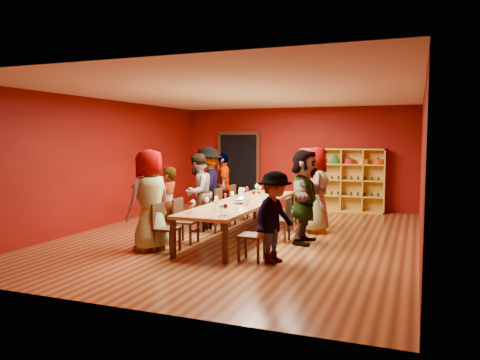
% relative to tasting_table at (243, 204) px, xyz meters
% --- Properties ---
extents(room_shell, '(7.10, 9.10, 3.04)m').
position_rel_tasting_table_xyz_m(room_shell, '(0.00, 0.00, 0.80)').
color(room_shell, '#5A3017').
rests_on(room_shell, ground).
extents(tasting_table, '(1.10, 4.50, 0.75)m').
position_rel_tasting_table_xyz_m(tasting_table, '(0.00, 0.00, 0.00)').
color(tasting_table, '#A87B46').
rests_on(tasting_table, ground).
extents(doorway, '(1.40, 0.17, 2.30)m').
position_rel_tasting_table_xyz_m(doorway, '(-1.80, 4.43, 0.42)').
color(doorway, black).
rests_on(doorway, ground).
extents(shelving_unit, '(2.40, 0.40, 1.80)m').
position_rel_tasting_table_xyz_m(shelving_unit, '(1.40, 4.32, 0.28)').
color(shelving_unit, gold).
rests_on(shelving_unit, ground).
extents(chair_person_left_0, '(0.42, 0.42, 0.89)m').
position_rel_tasting_table_xyz_m(chair_person_left_0, '(-0.91, -1.78, -0.20)').
color(chair_person_left_0, black).
rests_on(chair_person_left_0, ground).
extents(person_left_0, '(0.80, 1.04, 1.88)m').
position_rel_tasting_table_xyz_m(person_left_0, '(-1.18, -1.78, 0.24)').
color(person_left_0, pink).
rests_on(person_left_0, ground).
extents(chair_person_left_1, '(0.42, 0.42, 0.89)m').
position_rel_tasting_table_xyz_m(chair_person_left_1, '(-0.91, -1.01, -0.20)').
color(chair_person_left_1, black).
rests_on(chair_person_left_1, ground).
extents(person_left_1, '(0.40, 0.55, 1.51)m').
position_rel_tasting_table_xyz_m(person_left_1, '(-1.24, -1.01, 0.06)').
color(person_left_1, '#151A3B').
rests_on(person_left_1, ground).
extents(chair_person_left_2, '(0.42, 0.42, 0.89)m').
position_rel_tasting_table_xyz_m(chair_person_left_2, '(-0.91, 0.18, -0.20)').
color(chair_person_left_2, black).
rests_on(chair_person_left_2, ground).
extents(person_left_2, '(0.52, 0.87, 1.74)m').
position_rel_tasting_table_xyz_m(person_left_2, '(-1.17, 0.18, 0.17)').
color(person_left_2, tan).
rests_on(person_left_2, ground).
extents(chair_person_left_3, '(0.42, 0.42, 0.89)m').
position_rel_tasting_table_xyz_m(chair_person_left_3, '(-0.91, 1.02, -0.20)').
color(chair_person_left_3, black).
rests_on(chair_person_left_3, ground).
extents(person_left_3, '(0.81, 1.31, 1.89)m').
position_rel_tasting_table_xyz_m(person_left_3, '(-1.29, 1.02, 0.24)').
color(person_left_3, '#121532').
rests_on(person_left_3, ground).
extents(chair_person_left_4, '(0.42, 0.42, 0.89)m').
position_rel_tasting_table_xyz_m(chair_person_left_4, '(-0.91, 1.91, -0.20)').
color(chair_person_left_4, black).
rests_on(chair_person_left_4, ground).
extents(person_left_4, '(0.79, 1.09, 1.69)m').
position_rel_tasting_table_xyz_m(person_left_4, '(-1.28, 1.91, 0.15)').
color(person_left_4, '#4C4C51').
rests_on(person_left_4, ground).
extents(chair_person_right_0, '(0.42, 0.42, 0.89)m').
position_rel_tasting_table_xyz_m(chair_person_right_0, '(0.91, -1.81, -0.20)').
color(chair_person_right_0, black).
rests_on(chair_person_right_0, ground).
extents(person_right_0, '(0.70, 1.07, 1.54)m').
position_rel_tasting_table_xyz_m(person_right_0, '(1.23, -1.81, 0.07)').
color(person_right_0, '#5786B4').
rests_on(person_right_0, ground).
extents(chair_person_right_2, '(0.42, 0.42, 0.89)m').
position_rel_tasting_table_xyz_m(chair_person_right_2, '(0.91, -0.16, -0.20)').
color(chair_person_right_2, black).
rests_on(chair_person_right_2, ground).
extents(person_right_2, '(0.52, 1.73, 1.86)m').
position_rel_tasting_table_xyz_m(person_right_2, '(1.35, -0.16, 0.23)').
color(person_right_2, '#D58F93').
rests_on(person_right_2, ground).
extents(chair_person_right_3, '(0.42, 0.42, 0.89)m').
position_rel_tasting_table_xyz_m(chair_person_right_3, '(0.91, 0.98, -0.20)').
color(chair_person_right_3, black).
rests_on(chair_person_right_3, ground).
extents(person_right_3, '(0.75, 1.03, 1.89)m').
position_rel_tasting_table_xyz_m(person_right_3, '(1.34, 0.98, 0.25)').
color(person_right_3, '#5984B7').
rests_on(person_right_3, ground).
extents(chair_person_right_4, '(0.42, 0.42, 0.89)m').
position_rel_tasting_table_xyz_m(chair_person_right_4, '(0.91, 1.75, -0.20)').
color(chair_person_right_4, black).
rests_on(chair_person_right_4, ground).
extents(person_right_4, '(0.62, 0.73, 1.70)m').
position_rel_tasting_table_xyz_m(person_right_4, '(1.17, 1.75, 0.15)').
color(person_right_4, black).
rests_on(person_right_4, ground).
extents(wine_glass_0, '(0.09, 0.09, 0.22)m').
position_rel_tasting_table_xyz_m(wine_glass_0, '(-0.31, -1.84, 0.21)').
color(wine_glass_0, silver).
rests_on(wine_glass_0, tasting_table).
extents(wine_glass_1, '(0.08, 0.08, 0.21)m').
position_rel_tasting_table_xyz_m(wine_glass_1, '(0.26, -1.09, 0.20)').
color(wine_glass_1, silver).
rests_on(wine_glass_1, tasting_table).
extents(wine_glass_2, '(0.08, 0.08, 0.20)m').
position_rel_tasting_table_xyz_m(wine_glass_2, '(-0.03, -1.37, 0.20)').
color(wine_glass_2, silver).
rests_on(wine_glass_2, tasting_table).
extents(wine_glass_3, '(0.08, 0.08, 0.20)m').
position_rel_tasting_table_xyz_m(wine_glass_3, '(0.27, 0.74, 0.20)').
color(wine_glass_3, silver).
rests_on(wine_glass_3, tasting_table).
extents(wine_glass_4, '(0.07, 0.07, 0.18)m').
position_rel_tasting_table_xyz_m(wine_glass_4, '(0.37, -0.76, 0.18)').
color(wine_glass_4, silver).
rests_on(wine_glass_4, tasting_table).
extents(wine_glass_5, '(0.08, 0.08, 0.19)m').
position_rel_tasting_table_xyz_m(wine_glass_5, '(0.30, 1.87, 0.19)').
color(wine_glass_5, silver).
rests_on(wine_glass_5, tasting_table).
extents(wine_glass_6, '(0.08, 0.08, 0.19)m').
position_rel_tasting_table_xyz_m(wine_glass_6, '(-0.36, -1.05, 0.19)').
color(wine_glass_6, silver).
rests_on(wine_glass_6, tasting_table).
extents(wine_glass_7, '(0.08, 0.08, 0.20)m').
position_rel_tasting_table_xyz_m(wine_glass_7, '(0.29, -1.85, 0.20)').
color(wine_glass_7, silver).
rests_on(wine_glass_7, tasting_table).
extents(wine_glass_8, '(0.09, 0.09, 0.22)m').
position_rel_tasting_table_xyz_m(wine_glass_8, '(0.29, 0.14, 0.21)').
color(wine_glass_8, silver).
rests_on(wine_glass_8, tasting_table).
extents(wine_glass_9, '(0.08, 0.08, 0.19)m').
position_rel_tasting_table_xyz_m(wine_glass_9, '(-0.29, 1.68, 0.19)').
color(wine_glass_9, silver).
rests_on(wine_glass_9, tasting_table).
extents(wine_glass_10, '(0.08, 0.08, 0.21)m').
position_rel_tasting_table_xyz_m(wine_glass_10, '(0.12, 0.29, 0.20)').
color(wine_glass_10, silver).
rests_on(wine_glass_10, tasting_table).
extents(wine_glass_11, '(0.08, 0.08, 0.20)m').
position_rel_tasting_table_xyz_m(wine_glass_11, '(-0.26, -0.83, 0.20)').
color(wine_glass_11, silver).
rests_on(wine_glass_11, tasting_table).
extents(wine_glass_12, '(0.09, 0.09, 0.22)m').
position_rel_tasting_table_xyz_m(wine_glass_12, '(-0.36, -1.65, 0.21)').
color(wine_glass_12, silver).
rests_on(wine_glass_12, tasting_table).
extents(wine_glass_13, '(0.08, 0.08, 0.19)m').
position_rel_tasting_table_xyz_m(wine_glass_13, '(-0.30, 0.10, 0.19)').
color(wine_glass_13, silver).
rests_on(wine_glass_13, tasting_table).
extents(wine_glass_14, '(0.07, 0.07, 0.18)m').
position_rel_tasting_table_xyz_m(wine_glass_14, '(0.29, 0.91, 0.18)').
color(wine_glass_14, silver).
rests_on(wine_glass_14, tasting_table).
extents(wine_glass_15, '(0.07, 0.07, 0.18)m').
position_rel_tasting_table_xyz_m(wine_glass_15, '(-0.34, -0.18, 0.18)').
color(wine_glass_15, silver).
rests_on(wine_glass_15, tasting_table).
extents(wine_glass_16, '(0.09, 0.09, 0.22)m').
position_rel_tasting_table_xyz_m(wine_glass_16, '(0.28, 1.80, 0.21)').
color(wine_glass_16, silver).
rests_on(wine_glass_16, tasting_table).
extents(wine_glass_17, '(0.08, 0.08, 0.21)m').
position_rel_tasting_table_xyz_m(wine_glass_17, '(-0.27, 0.97, 0.20)').
color(wine_glass_17, silver).
rests_on(wine_glass_17, tasting_table).
extents(wine_glass_18, '(0.09, 0.09, 0.21)m').
position_rel_tasting_table_xyz_m(wine_glass_18, '(-0.10, -0.37, 0.21)').
color(wine_glass_18, silver).
rests_on(wine_glass_18, tasting_table).
extents(wine_glass_19, '(0.08, 0.08, 0.20)m').
position_rel_tasting_table_xyz_m(wine_glass_19, '(-0.10, 1.39, 0.19)').
color(wine_glass_19, silver).
rests_on(wine_glass_19, tasting_table).
extents(wine_glass_20, '(0.08, 0.08, 0.20)m').
position_rel_tasting_table_xyz_m(wine_glass_20, '(-0.32, 1.84, 0.20)').
color(wine_glass_20, silver).
rests_on(wine_glass_20, tasting_table).
extents(wine_glass_21, '(0.07, 0.07, 0.18)m').
position_rel_tasting_table_xyz_m(wine_glass_21, '(0.33, -0.01, 0.18)').
color(wine_glass_21, silver).
rests_on(wine_glass_21, tasting_table).
extents(wine_glass_22, '(0.08, 0.08, 0.21)m').
position_rel_tasting_table_xyz_m(wine_glass_22, '(-0.29, 0.77, 0.20)').
color(wine_glass_22, silver).
rests_on(wine_glass_22, tasting_table).
extents(wine_glass_23, '(0.08, 0.08, 0.21)m').
position_rel_tasting_table_xyz_m(wine_glass_23, '(0.34, -1.80, 0.20)').
color(wine_glass_23, silver).
rests_on(wine_glass_23, tasting_table).
extents(spittoon_bowl, '(0.33, 0.33, 0.18)m').
position_rel_tasting_table_xyz_m(spittoon_bowl, '(0.07, -0.33, 0.13)').
color(spittoon_bowl, silver).
rests_on(spittoon_bowl, tasting_table).
extents(carafe_a, '(0.12, 0.12, 0.25)m').
position_rel_tasting_table_xyz_m(carafe_a, '(-0.21, 0.38, 0.16)').
color(carafe_a, silver).
rests_on(carafe_a, tasting_table).
extents(carafe_b, '(0.12, 0.12, 0.23)m').
position_rel_tasting_table_xyz_m(carafe_b, '(0.27, -0.62, 0.16)').
color(carafe_b, silver).
rests_on(carafe_b, tasting_table).
extents(wine_bottle, '(0.10, 0.10, 0.31)m').
position_rel_tasting_table_xyz_m(wine_bottle, '(0.08, 1.95, 0.17)').
color(wine_bottle, '#133518').
rests_on(wine_bottle, tasting_table).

